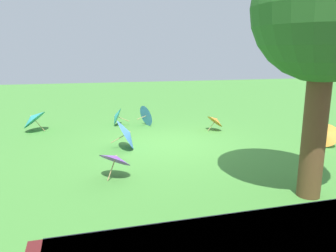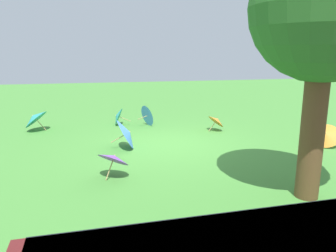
% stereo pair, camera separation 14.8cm
% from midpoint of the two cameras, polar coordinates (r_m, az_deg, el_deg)
% --- Properties ---
extents(ground, '(40.00, 40.00, 0.00)m').
position_cam_midpoint_polar(ground, '(9.76, 0.61, -3.22)').
color(ground, '#478C38').
extents(shade_tree, '(2.57, 2.57, 4.74)m').
position_cam_midpoint_polar(shade_tree, '(6.44, 26.31, 17.65)').
color(shade_tree, brown).
rests_on(shade_tree, ground).
extents(parasol_orange_0, '(1.03, 1.03, 0.70)m').
position_cam_midpoint_polar(parasol_orange_0, '(10.51, 26.13, -1.34)').
color(parasol_orange_0, tan).
rests_on(parasol_orange_0, ground).
extents(parasol_purple_0, '(0.97, 0.97, 0.68)m').
position_cam_midpoint_polar(parasol_purple_0, '(7.27, -8.84, -5.50)').
color(parasol_purple_0, tan).
rests_on(parasol_purple_0, ground).
extents(parasol_teal_0, '(1.00, 1.06, 0.83)m').
position_cam_midpoint_polar(parasol_teal_0, '(12.20, -21.94, 1.39)').
color(parasol_teal_0, tan).
rests_on(parasol_teal_0, ground).
extents(parasol_orange_1, '(0.64, 0.69, 0.61)m').
position_cam_midpoint_polar(parasol_orange_1, '(11.47, 8.86, 0.99)').
color(parasol_orange_1, tan).
rests_on(parasol_orange_1, ground).
extents(parasol_teal_1, '(0.74, 0.75, 0.68)m').
position_cam_midpoint_polar(parasol_teal_1, '(12.35, -8.48, 1.73)').
color(parasol_teal_1, tan).
rests_on(parasol_teal_1, ground).
extents(parasol_blue_0, '(0.73, 0.84, 0.79)m').
position_cam_midpoint_polar(parasol_blue_0, '(12.14, -3.03, 1.92)').
color(parasol_blue_0, tan).
rests_on(parasol_blue_0, ground).
extents(parasol_blue_1, '(0.79, 0.95, 0.88)m').
position_cam_midpoint_polar(parasol_blue_1, '(9.33, -6.61, -1.25)').
color(parasol_blue_1, tan).
rests_on(parasol_blue_1, ground).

